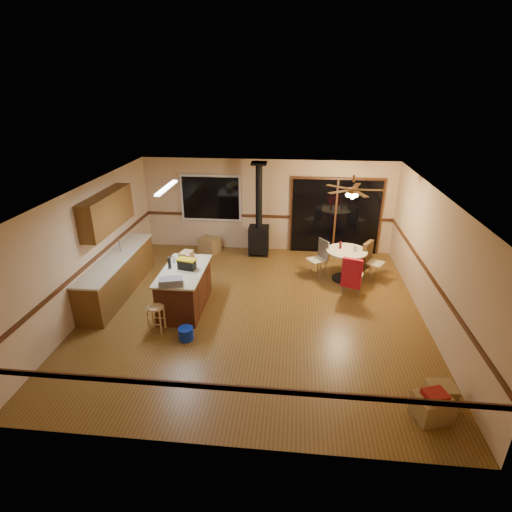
# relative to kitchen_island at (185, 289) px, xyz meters

# --- Properties ---
(floor) EXTENTS (7.00, 7.00, 0.00)m
(floor) POSITION_rel_kitchen_island_xyz_m (1.50, 0.00, -0.45)
(floor) COLOR brown
(floor) RESTS_ON ground
(ceiling) EXTENTS (7.00, 7.00, 0.00)m
(ceiling) POSITION_rel_kitchen_island_xyz_m (1.50, 0.00, 2.15)
(ceiling) COLOR silver
(ceiling) RESTS_ON ground
(wall_back) EXTENTS (7.00, 0.00, 7.00)m
(wall_back) POSITION_rel_kitchen_island_xyz_m (1.50, 3.50, 0.85)
(wall_back) COLOR tan
(wall_back) RESTS_ON ground
(wall_front) EXTENTS (7.00, 0.00, 7.00)m
(wall_front) POSITION_rel_kitchen_island_xyz_m (1.50, -3.50, 0.85)
(wall_front) COLOR tan
(wall_front) RESTS_ON ground
(wall_left) EXTENTS (0.00, 7.00, 7.00)m
(wall_left) POSITION_rel_kitchen_island_xyz_m (-2.00, 0.00, 0.85)
(wall_left) COLOR tan
(wall_left) RESTS_ON ground
(wall_right) EXTENTS (0.00, 7.00, 7.00)m
(wall_right) POSITION_rel_kitchen_island_xyz_m (5.00, 0.00, 0.85)
(wall_right) COLOR tan
(wall_right) RESTS_ON ground
(chair_rail) EXTENTS (7.00, 7.00, 0.08)m
(chair_rail) POSITION_rel_kitchen_island_xyz_m (1.50, 0.00, 0.55)
(chair_rail) COLOR #422110
(chair_rail) RESTS_ON ground
(window) EXTENTS (1.72, 0.10, 1.32)m
(window) POSITION_rel_kitchen_island_xyz_m (-0.10, 3.45, 1.05)
(window) COLOR black
(window) RESTS_ON ground
(sliding_door) EXTENTS (2.52, 0.10, 2.10)m
(sliding_door) POSITION_rel_kitchen_island_xyz_m (3.40, 3.45, 0.60)
(sliding_door) COLOR black
(sliding_door) RESTS_ON ground
(lower_cabinets) EXTENTS (0.60, 3.00, 0.86)m
(lower_cabinets) POSITION_rel_kitchen_island_xyz_m (-1.70, 0.50, -0.02)
(lower_cabinets) COLOR brown
(lower_cabinets) RESTS_ON ground
(countertop) EXTENTS (0.64, 3.04, 0.04)m
(countertop) POSITION_rel_kitchen_island_xyz_m (-1.70, 0.50, 0.43)
(countertop) COLOR beige
(countertop) RESTS_ON lower_cabinets
(upper_cabinets) EXTENTS (0.35, 2.00, 0.80)m
(upper_cabinets) POSITION_rel_kitchen_island_xyz_m (-1.83, 0.70, 1.45)
(upper_cabinets) COLOR brown
(upper_cabinets) RESTS_ON ground
(kitchen_island) EXTENTS (0.88, 1.68, 0.90)m
(kitchen_island) POSITION_rel_kitchen_island_xyz_m (0.00, 0.00, 0.00)
(kitchen_island) COLOR #431D10
(kitchen_island) RESTS_ON ground
(wood_stove) EXTENTS (0.55, 0.50, 2.52)m
(wood_stove) POSITION_rel_kitchen_island_xyz_m (1.30, 3.05, 0.28)
(wood_stove) COLOR black
(wood_stove) RESTS_ON ground
(ceiling_fan) EXTENTS (0.24, 0.24, 0.55)m
(ceiling_fan) POSITION_rel_kitchen_island_xyz_m (3.56, 1.71, 1.76)
(ceiling_fan) COLOR brown
(ceiling_fan) RESTS_ON ceiling
(fluorescent_strip) EXTENTS (0.10, 1.20, 0.04)m
(fluorescent_strip) POSITION_rel_kitchen_island_xyz_m (-0.30, 0.30, 2.11)
(fluorescent_strip) COLOR white
(fluorescent_strip) RESTS_ON ceiling
(toolbox_grey) EXTENTS (0.51, 0.37, 0.14)m
(toolbox_grey) POSITION_rel_kitchen_island_xyz_m (-0.05, -0.69, 0.52)
(toolbox_grey) COLOR slate
(toolbox_grey) RESTS_ON kitchen_island
(toolbox_black) EXTENTS (0.39, 0.26, 0.20)m
(toolbox_black) POSITION_rel_kitchen_island_xyz_m (0.07, 0.05, 0.55)
(toolbox_black) COLOR black
(toolbox_black) RESTS_ON kitchen_island
(toolbox_yellow_lid) EXTENTS (0.43, 0.29, 0.03)m
(toolbox_yellow_lid) POSITION_rel_kitchen_island_xyz_m (0.07, 0.05, 0.66)
(toolbox_yellow_lid) COLOR gold
(toolbox_yellow_lid) RESTS_ON toolbox_black
(box_on_island) EXTENTS (0.29, 0.35, 0.20)m
(box_on_island) POSITION_rel_kitchen_island_xyz_m (-0.05, 0.48, 0.55)
(box_on_island) COLOR olive
(box_on_island) RESTS_ON kitchen_island
(bottle_dark) EXTENTS (0.08, 0.08, 0.25)m
(bottle_dark) POSITION_rel_kitchen_island_xyz_m (-0.30, 0.05, 0.57)
(bottle_dark) COLOR black
(bottle_dark) RESTS_ON kitchen_island
(bottle_pink) EXTENTS (0.10, 0.10, 0.25)m
(bottle_pink) POSITION_rel_kitchen_island_xyz_m (0.07, 0.21, 0.57)
(bottle_pink) COLOR #D84C8C
(bottle_pink) RESTS_ON kitchen_island
(bottle_white) EXTENTS (0.07, 0.07, 0.18)m
(bottle_white) POSITION_rel_kitchen_island_xyz_m (-0.29, 0.32, 0.54)
(bottle_white) COLOR white
(bottle_white) RESTS_ON kitchen_island
(bar_stool) EXTENTS (0.34, 0.34, 0.55)m
(bar_stool) POSITION_rel_kitchen_island_xyz_m (-0.32, -0.94, -0.18)
(bar_stool) COLOR tan
(bar_stool) RESTS_ON floor
(blue_bucket) EXTENTS (0.30, 0.30, 0.24)m
(blue_bucket) POSITION_rel_kitchen_island_xyz_m (0.31, -1.15, -0.33)
(blue_bucket) COLOR #0C2AB1
(blue_bucket) RESTS_ON floor
(dining_table) EXTENTS (0.98, 0.98, 0.78)m
(dining_table) POSITION_rel_kitchen_island_xyz_m (3.56, 1.71, 0.08)
(dining_table) COLOR black
(dining_table) RESTS_ON ground
(glass_red) EXTENTS (0.08, 0.08, 0.17)m
(glass_red) POSITION_rel_kitchen_island_xyz_m (3.41, 1.81, 0.41)
(glass_red) COLOR #590C14
(glass_red) RESTS_ON dining_table
(glass_cream) EXTENTS (0.08, 0.08, 0.15)m
(glass_cream) POSITION_rel_kitchen_island_xyz_m (3.74, 1.66, 0.40)
(glass_cream) COLOR beige
(glass_cream) RESTS_ON dining_table
(chair_left) EXTENTS (0.56, 0.56, 0.51)m
(chair_left) POSITION_rel_kitchen_island_xyz_m (2.95, 1.87, 0.14)
(chair_left) COLOR tan
(chair_left) RESTS_ON ground
(chair_near) EXTENTS (0.55, 0.57, 0.70)m
(chair_near) POSITION_rel_kitchen_island_xyz_m (3.60, 0.84, 0.14)
(chair_near) COLOR tan
(chair_near) RESTS_ON ground
(chair_right) EXTENTS (0.61, 0.60, 0.70)m
(chair_right) POSITION_rel_kitchen_island_xyz_m (4.10, 1.85, 0.14)
(chair_right) COLOR tan
(chair_right) RESTS_ON ground
(box_under_window) EXTENTS (0.66, 0.61, 0.43)m
(box_under_window) POSITION_rel_kitchen_island_xyz_m (-0.13, 3.10, -0.24)
(box_under_window) COLOR olive
(box_under_window) RESTS_ON floor
(box_corner_a) EXTENTS (0.59, 0.54, 0.37)m
(box_corner_a) POSITION_rel_kitchen_island_xyz_m (4.37, -2.69, -0.27)
(box_corner_a) COLOR olive
(box_corner_a) RESTS_ON floor
(box_corner_b) EXTENTS (0.43, 0.38, 0.33)m
(box_corner_b) POSITION_rel_kitchen_island_xyz_m (4.58, -2.38, -0.29)
(box_corner_b) COLOR olive
(box_corner_b) RESTS_ON floor
(box_small_red) EXTENTS (0.38, 0.35, 0.08)m
(box_small_red) POSITION_rel_kitchen_island_xyz_m (4.37, -2.69, -0.04)
(box_small_red) COLOR maroon
(box_small_red) RESTS_ON box_corner_a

